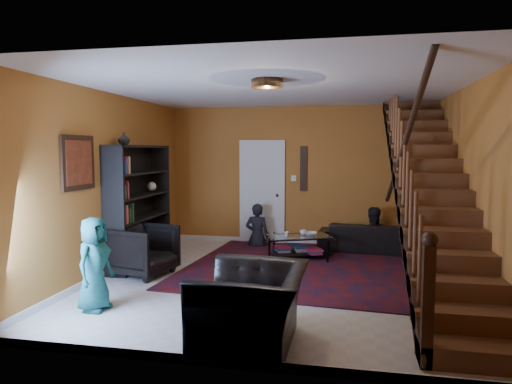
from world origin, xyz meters
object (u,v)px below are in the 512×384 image
at_px(bookshelf, 140,207).
at_px(coffee_table, 300,246).
at_px(sofa, 369,237).
at_px(armchair_left, 143,250).
at_px(armchair_right, 251,307).

relative_size(bookshelf, coffee_table, 1.63).
bearing_deg(sofa, armchair_left, 39.03).
height_order(sofa, armchair_left, armchair_left).
bearing_deg(bookshelf, armchair_left, -61.68).
xyz_separation_m(sofa, armchair_right, (-1.34, -4.52, 0.11)).
relative_size(sofa, coffee_table, 1.53).
bearing_deg(sofa, armchair_right, 78.39).
bearing_deg(armchair_left, coffee_table, -41.41).
xyz_separation_m(armchair_left, armchair_right, (2.14, -2.16, -0.00)).
distance_m(sofa, armchair_right, 4.72).
distance_m(armchair_left, coffee_table, 2.74).
relative_size(armchair_right, coffee_table, 0.96).
xyz_separation_m(bookshelf, armchair_right, (2.50, -2.82, -0.58)).
bearing_deg(armchair_right, sofa, 164.32).
bearing_deg(bookshelf, armchair_right, -48.47).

